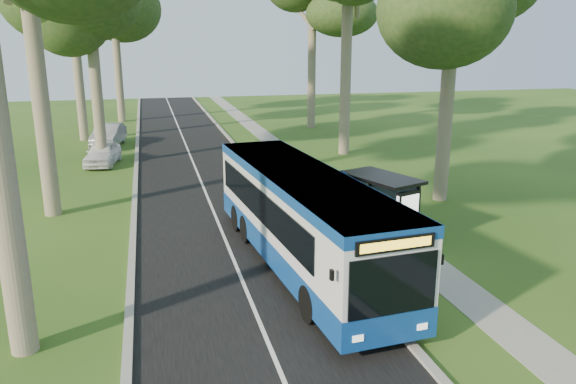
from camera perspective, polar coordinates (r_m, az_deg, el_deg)
name	(u,v)px	position (r m, az deg, el deg)	size (l,w,h in m)	color
ground	(333,258)	(20.31, 4.61, -6.70)	(120.00, 120.00, 0.00)	#2B4F18
road	(206,193)	(28.94, -8.37, -0.08)	(7.00, 100.00, 0.02)	black
kerb_east	(272,188)	(29.46, -1.59, 0.46)	(0.25, 100.00, 0.12)	#9E9B93
kerb_west	(135,196)	(28.82, -15.30, -0.43)	(0.25, 100.00, 0.12)	#9E9B93
centre_line	(206,193)	(28.94, -8.37, -0.05)	(0.12, 100.00, 0.01)	white
footpath	(327,185)	(30.24, 3.97, 0.72)	(1.50, 100.00, 0.02)	gray
bus	(302,219)	(18.98, 1.40, -2.74)	(3.67, 12.63, 3.30)	white
bus_stop_sign	(342,196)	(21.84, 5.56, -0.46)	(0.11, 0.38, 2.73)	gray
bus_shelter	(389,199)	(21.09, 10.22, -0.69)	(2.63, 3.47, 2.65)	black
litter_bin	(330,204)	(25.08, 4.25, -1.25)	(0.53, 0.53, 0.93)	black
car_white	(103,153)	(36.89, -18.31, 3.76)	(1.72, 4.27, 1.45)	white
car_silver	(108,135)	(43.26, -17.79, 5.51)	(1.71, 4.89, 1.61)	#989A9F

